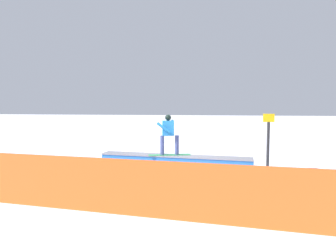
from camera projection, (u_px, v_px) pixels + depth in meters
name	position (u px, v px, depth m)	size (l,w,h in m)	color
ground_plane	(174.00, 175.00, 10.15)	(120.00, 120.00, 0.00)	white
grind_box	(174.00, 166.00, 10.13)	(5.47, 1.13, 0.72)	blue
snowboarder	(168.00, 133.00, 10.08)	(1.53, 0.64, 1.46)	#329757
safety_fence	(153.00, 189.00, 6.27)	(9.36, 0.06, 1.29)	#FA5D21
trail_marker	(268.00, 142.00, 10.30)	(0.40, 0.10, 2.20)	#262628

